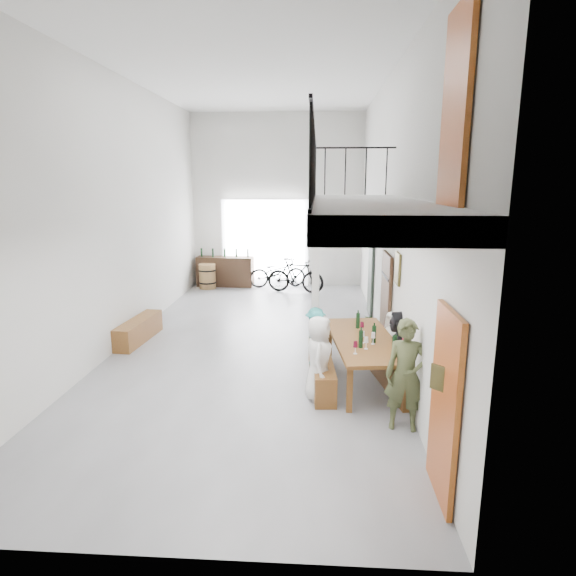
# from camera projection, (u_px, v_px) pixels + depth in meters

# --- Properties ---
(floor) EXTENTS (12.00, 12.00, 0.00)m
(floor) POSITION_uv_depth(u_px,v_px,m) (254.00, 343.00, 10.26)
(floor) COLOR slate
(floor) RESTS_ON ground
(room_walls) EXTENTS (12.00, 12.00, 12.00)m
(room_walls) POSITION_uv_depth(u_px,v_px,m) (251.00, 172.00, 9.49)
(room_walls) COLOR silver
(room_walls) RESTS_ON ground
(gateway_portal) EXTENTS (2.80, 0.08, 2.80)m
(gateway_portal) POSITION_uv_depth(u_px,v_px,m) (265.00, 243.00, 15.77)
(gateway_portal) COLOR white
(gateway_portal) RESTS_ON ground
(right_wall_decor) EXTENTS (0.07, 8.28, 5.07)m
(right_wall_decor) POSITION_uv_depth(u_px,v_px,m) (400.00, 283.00, 7.90)
(right_wall_decor) COLOR #AB481A
(right_wall_decor) RESTS_ON ground
(balcony) EXTENTS (1.52, 5.62, 4.00)m
(balcony) POSITION_uv_depth(u_px,v_px,m) (366.00, 213.00, 6.45)
(balcony) COLOR silver
(balcony) RESTS_ON ground
(tasting_table) EXTENTS (1.29, 2.56, 0.79)m
(tasting_table) POSITION_uv_depth(u_px,v_px,m) (364.00, 343.00, 8.11)
(tasting_table) COLOR brown
(tasting_table) RESTS_ON ground
(bench_inner) EXTENTS (0.48, 2.11, 0.48)m
(bench_inner) POSITION_uv_depth(u_px,v_px,m) (321.00, 369.00, 8.23)
(bench_inner) COLOR brown
(bench_inner) RESTS_ON ground
(bench_wall) EXTENTS (0.65, 2.07, 0.47)m
(bench_wall) POSITION_uv_depth(u_px,v_px,m) (389.00, 371.00, 8.12)
(bench_wall) COLOR brown
(bench_wall) RESTS_ON ground
(tableware) EXTENTS (0.41, 1.41, 0.35)m
(tableware) POSITION_uv_depth(u_px,v_px,m) (364.00, 333.00, 7.91)
(tableware) COLOR black
(tableware) RESTS_ON tasting_table
(side_bench) EXTENTS (0.50, 1.72, 0.48)m
(side_bench) POSITION_uv_depth(u_px,v_px,m) (139.00, 330.00, 10.36)
(side_bench) COLOR brown
(side_bench) RESTS_ON ground
(oak_barrel) EXTENTS (0.54, 0.54, 0.80)m
(oak_barrel) POSITION_uv_depth(u_px,v_px,m) (207.00, 276.00, 15.42)
(oak_barrel) COLOR olive
(oak_barrel) RESTS_ON ground
(serving_counter) EXTENTS (1.86, 0.60, 0.97)m
(serving_counter) POSITION_uv_depth(u_px,v_px,m) (225.00, 272.00, 15.76)
(serving_counter) COLOR #392515
(serving_counter) RESTS_ON ground
(counter_bottles) EXTENTS (1.59, 0.11, 0.28)m
(counter_bottles) POSITION_uv_depth(u_px,v_px,m) (225.00, 253.00, 15.62)
(counter_bottles) COLOR black
(counter_bottles) RESTS_ON serving_counter
(guest_left_a) EXTENTS (0.49, 0.70, 1.35)m
(guest_left_a) POSITION_uv_depth(u_px,v_px,m) (319.00, 358.00, 7.51)
(guest_left_a) COLOR white
(guest_left_a) RESTS_ON ground
(guest_left_b) EXTENTS (0.35, 0.50, 1.30)m
(guest_left_b) POSITION_uv_depth(u_px,v_px,m) (319.00, 348.00, 8.03)
(guest_left_b) COLOR teal
(guest_left_b) RESTS_ON ground
(guest_left_c) EXTENTS (0.57, 0.64, 1.10)m
(guest_left_c) POSITION_uv_depth(u_px,v_px,m) (321.00, 344.00, 8.54)
(guest_left_c) COLOR white
(guest_left_c) RESTS_ON ground
(guest_left_d) EXTENTS (0.47, 0.72, 1.05)m
(guest_left_d) POSITION_uv_depth(u_px,v_px,m) (315.00, 335.00, 9.13)
(guest_left_d) COLOR teal
(guest_left_d) RESTS_ON ground
(guest_right_a) EXTENTS (0.33, 0.74, 1.24)m
(guest_right_a) POSITION_uv_depth(u_px,v_px,m) (407.00, 362.00, 7.51)
(guest_right_a) COLOR red
(guest_right_a) RESTS_ON ground
(guest_right_b) EXTENTS (0.79, 1.22, 1.26)m
(guest_right_b) POSITION_uv_depth(u_px,v_px,m) (398.00, 347.00, 8.16)
(guest_right_b) COLOR black
(guest_right_b) RESTS_ON ground
(guest_right_c) EXTENTS (0.53, 0.63, 1.10)m
(guest_right_c) POSITION_uv_depth(u_px,v_px,m) (392.00, 341.00, 8.70)
(guest_right_c) COLOR white
(guest_right_c) RESTS_ON ground
(host_standing) EXTENTS (0.62, 0.45, 1.57)m
(host_standing) POSITION_uv_depth(u_px,v_px,m) (406.00, 375.00, 6.56)
(host_standing) COLOR #434A2A
(host_standing) RESTS_ON ground
(potted_plant) EXTENTS (0.52, 0.49, 0.47)m
(potted_plant) POSITION_uv_depth(u_px,v_px,m) (366.00, 324.00, 10.85)
(potted_plant) COLOR #1B4C1E
(potted_plant) RESTS_ON ground
(bicycle_near) EXTENTS (1.93, 1.05, 0.96)m
(bicycle_near) POSITION_uv_depth(u_px,v_px,m) (277.00, 273.00, 15.61)
(bicycle_near) COLOR black
(bicycle_near) RESTS_ON ground
(bicycle_far) EXTENTS (1.85, 0.86, 1.07)m
(bicycle_far) POSITION_uv_depth(u_px,v_px,m) (295.00, 276.00, 14.80)
(bicycle_far) COLOR black
(bicycle_far) RESTS_ON ground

